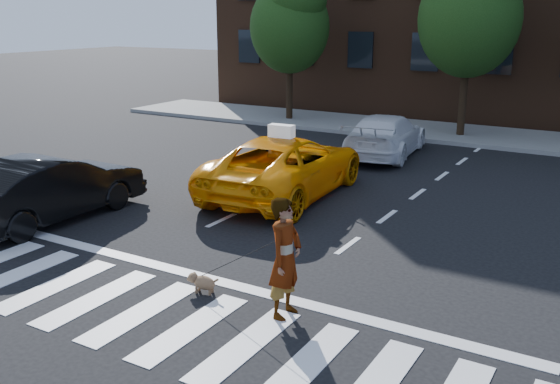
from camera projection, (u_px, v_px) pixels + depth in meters
name	position (u px, v px, depth m)	size (l,w,h in m)	color
ground	(141.00, 313.00, 9.96)	(120.00, 120.00, 0.00)	black
crosswalk	(141.00, 312.00, 9.96)	(13.00, 2.40, 0.01)	silver
stop_line	(203.00, 277.00, 11.28)	(12.00, 0.30, 0.01)	silver
sidewalk_far	(450.00, 133.00, 24.41)	(30.00, 4.00, 0.15)	slate
tree_left	(290.00, 17.00, 26.19)	(3.39, 3.38, 6.50)	black
tree_mid	(471.00, 6.00, 22.41)	(3.69, 3.69, 7.10)	black
taxi	(285.00, 166.00, 16.22)	(2.60, 5.64, 1.57)	orange
black_sedan	(51.00, 188.00, 14.26)	(1.59, 4.57, 1.50)	black
white_suv	(386.00, 135.00, 20.70)	(1.95, 4.79, 1.39)	white
woman	(285.00, 258.00, 9.61)	(0.71, 0.46, 1.94)	#999999
dog	(202.00, 282.00, 10.62)	(0.59, 0.31, 0.34)	brown
taxi_sign	(282.00, 131.00, 15.79)	(0.65, 0.28, 0.32)	white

